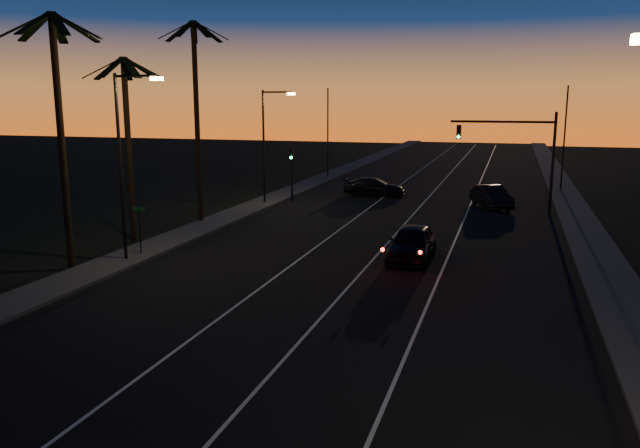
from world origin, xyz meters
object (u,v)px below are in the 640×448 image
(lead_car, at_px, (412,243))
(right_car, at_px, (491,197))
(signal_mast, at_px, (518,144))
(cross_car, at_px, (374,187))

(lead_car, height_order, right_car, lead_car)
(signal_mast, distance_m, cross_car, 12.71)
(signal_mast, xyz_separation_m, right_car, (-1.61, 1.48, -3.97))
(signal_mast, relative_size, cross_car, 1.39)
(signal_mast, height_order, lead_car, signal_mast)
(signal_mast, relative_size, lead_car, 1.27)
(lead_car, xyz_separation_m, cross_car, (-6.29, 20.20, -0.12))
(signal_mast, bearing_deg, cross_car, 157.20)
(signal_mast, xyz_separation_m, lead_car, (-4.81, -15.54, -3.92))
(right_car, xyz_separation_m, cross_car, (-9.49, 3.19, -0.07))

